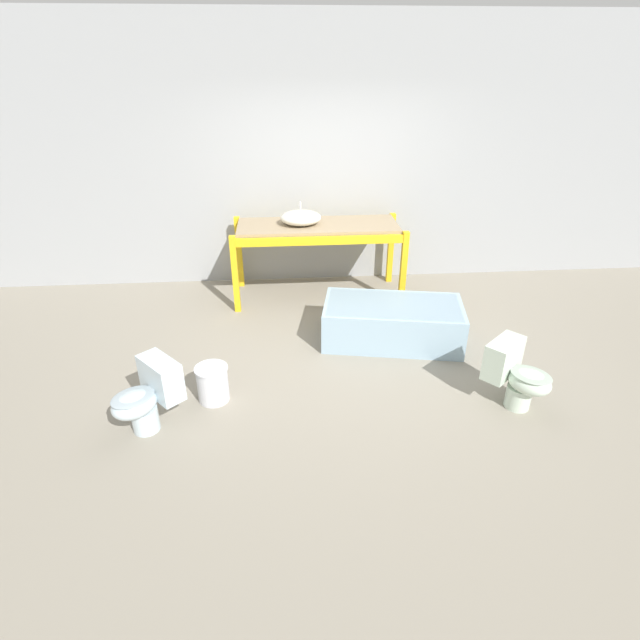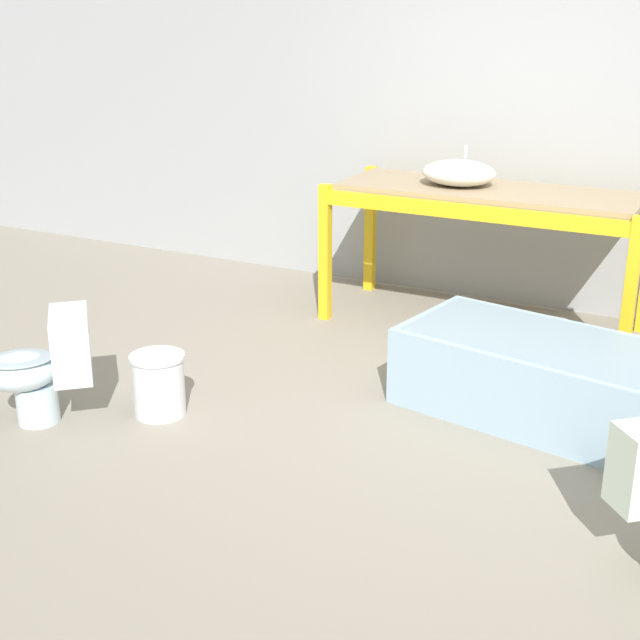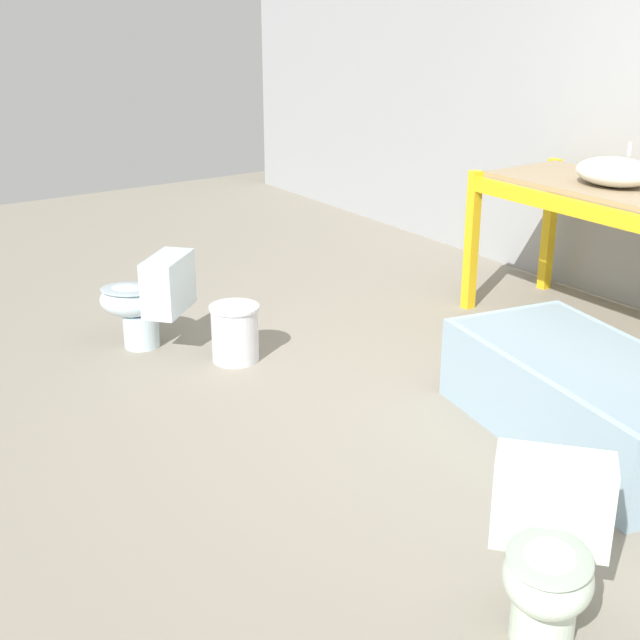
{
  "view_description": "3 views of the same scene",
  "coord_description": "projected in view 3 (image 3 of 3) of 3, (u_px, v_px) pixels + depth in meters",
  "views": [
    {
      "loc": [
        -0.6,
        -4.43,
        2.72
      ],
      "look_at": [
        -0.3,
        -0.63,
        0.69
      ],
      "focal_mm": 28.0,
      "sensor_mm": 36.0,
      "label": 1
    },
    {
      "loc": [
        1.47,
        -4.19,
        2.08
      ],
      "look_at": [
        -0.33,
        -0.7,
        0.66
      ],
      "focal_mm": 50.0,
      "sensor_mm": 36.0,
      "label": 2
    },
    {
      "loc": [
        2.98,
        -3.05,
        2.06
      ],
      "look_at": [
        -0.41,
        -0.74,
        0.51
      ],
      "focal_mm": 50.0,
      "sensor_mm": 36.0,
      "label": 3
    }
  ],
  "objects": [
    {
      "name": "sink_basin",
      "position": [
        615.0,
        172.0,
        5.28
      ],
      "size": [
        0.48,
        0.41,
        0.25
      ],
      "color": "silver",
      "rests_on": "shelving_rack"
    },
    {
      "name": "bucket_white",
      "position": [
        235.0,
        332.0,
        5.15
      ],
      "size": [
        0.29,
        0.29,
        0.33
      ],
      "color": "silver",
      "rests_on": "ground_plane"
    },
    {
      "name": "shelving_rack",
      "position": [
        640.0,
        213.0,
        5.2
      ],
      "size": [
        2.05,
        0.81,
        0.93
      ],
      "color": "yellow",
      "rests_on": "ground_plane"
    },
    {
      "name": "toilet_far",
      "position": [
        549.0,
        548.0,
        2.94
      ],
      "size": [
        0.61,
        0.63,
        0.58
      ],
      "rotation": [
        0.0,
        0.0,
        0.72
      ],
      "color": "silver",
      "rests_on": "ground_plane"
    },
    {
      "name": "ground_plane",
      "position": [
        482.0,
        406.0,
        4.64
      ],
      "size": [
        12.0,
        12.0,
        0.0
      ],
      "primitive_type": "plane",
      "color": "gray"
    },
    {
      "name": "toilet_near",
      "position": [
        148.0,
        298.0,
        5.29
      ],
      "size": [
        0.63,
        0.61,
        0.58
      ],
      "rotation": [
        0.0,
        0.0,
        -0.84
      ],
      "color": "silver",
      "rests_on": "ground_plane"
    },
    {
      "name": "bathtub_main",
      "position": [
        587.0,
        392.0,
        4.22
      ],
      "size": [
        1.55,
        0.99,
        0.43
      ],
      "rotation": [
        0.0,
        0.0,
        -0.18
      ],
      "color": "#99B7CC",
      "rests_on": "ground_plane"
    }
  ]
}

